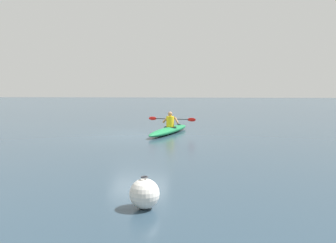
{
  "coord_description": "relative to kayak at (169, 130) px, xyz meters",
  "views": [
    {
      "loc": [
        -2.85,
        14.43,
        1.97
      ],
      "look_at": [
        -1.59,
        2.88,
        0.89
      ],
      "focal_mm": 35.59,
      "sensor_mm": 36.0,
      "label": 1
    }
  ],
  "objects": [
    {
      "name": "ground_plane",
      "position": [
        1.26,
        0.7,
        -0.15
      ],
      "size": [
        160.0,
        160.0,
        0.0
      ],
      "primitive_type": "plane",
      "color": "#283D4C"
    },
    {
      "name": "kayak",
      "position": [
        0.0,
        0.0,
        0.0
      ],
      "size": [
        1.77,
        4.38,
        0.3
      ],
      "color": "#19723F",
      "rests_on": "ground"
    },
    {
      "name": "kayaker",
      "position": [
        -0.03,
        -0.13,
        0.44
      ],
      "size": [
        2.28,
        0.7,
        0.7
      ],
      "color": "yellow",
      "rests_on": "kayak"
    },
    {
      "name": "mooring_buoy_orange_mid",
      "position": [
        -0.61,
        9.78,
        0.1
      ],
      "size": [
        0.51,
        0.51,
        0.55
      ],
      "color": "silver",
      "rests_on": "ground"
    }
  ]
}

